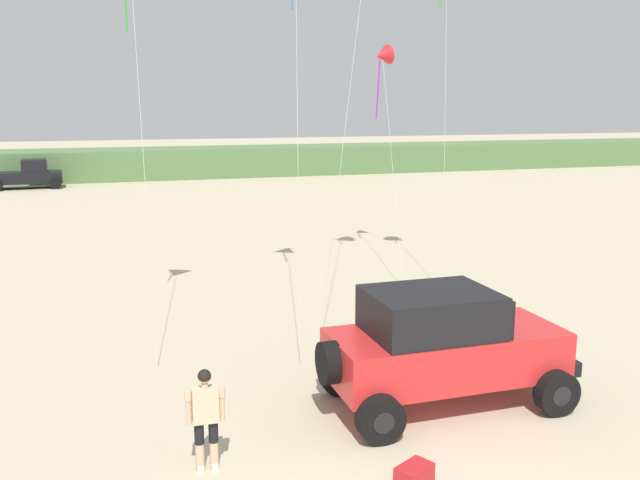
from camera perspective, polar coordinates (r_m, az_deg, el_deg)
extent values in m
cube|color=#567A47|center=(56.02, -9.30, 6.51)|extent=(90.00, 6.12, 2.24)
cube|color=red|center=(13.18, 10.51, -9.37)|extent=(4.40, 1.85, 0.90)
cube|color=red|center=(13.89, 16.63, -6.97)|extent=(1.10, 1.69, 0.12)
cube|color=black|center=(12.75, 9.25, -6.01)|extent=(2.30, 1.76, 0.80)
cube|color=black|center=(13.33, 13.87, -5.60)|extent=(0.10, 1.67, 0.72)
cube|color=black|center=(14.45, 18.58, -9.07)|extent=(0.20, 1.80, 0.28)
cylinder|color=black|center=(12.27, 0.77, -10.27)|extent=(0.30, 0.77, 0.77)
cylinder|color=black|center=(15.06, 14.52, -9.29)|extent=(0.84, 0.30, 0.84)
cylinder|color=black|center=(15.06, 14.52, -9.29)|extent=(0.38, 0.32, 0.38)
cylinder|color=black|center=(13.50, 19.25, -12.03)|extent=(0.84, 0.30, 0.84)
cylinder|color=black|center=(13.50, 19.25, -12.03)|extent=(0.38, 0.32, 0.38)
cylinder|color=black|center=(13.61, 1.68, -11.18)|extent=(0.84, 0.30, 0.84)
cylinder|color=black|center=(13.61, 1.68, -11.18)|extent=(0.38, 0.32, 0.38)
cylinder|color=black|center=(11.85, 5.11, -14.77)|extent=(0.84, 0.30, 0.84)
cylinder|color=black|center=(11.85, 5.11, -14.77)|extent=(0.38, 0.32, 0.38)
cylinder|color=#DBB28E|center=(11.25, -10.05, -17.42)|extent=(0.14, 0.14, 0.49)
cylinder|color=black|center=(11.07, -10.12, -15.63)|extent=(0.15, 0.15, 0.36)
cube|color=silver|center=(11.38, -10.03, -18.19)|extent=(0.12, 0.26, 0.10)
cylinder|color=#DBB28E|center=(11.27, -8.88, -17.33)|extent=(0.14, 0.14, 0.49)
cylinder|color=black|center=(11.08, -8.95, -15.54)|extent=(0.15, 0.15, 0.36)
cube|color=silver|center=(11.40, -8.88, -18.10)|extent=(0.12, 0.26, 0.10)
cube|color=beige|center=(10.88, -9.61, -13.47)|extent=(0.41, 0.27, 0.54)
cylinder|color=#DBB28E|center=(10.87, -10.98, -13.61)|extent=(0.09, 0.09, 0.56)
cylinder|color=beige|center=(10.79, -11.02, -12.70)|extent=(0.11, 0.11, 0.16)
cylinder|color=#DBB28E|center=(10.91, -8.24, -13.41)|extent=(0.09, 0.09, 0.56)
cylinder|color=beige|center=(10.83, -8.27, -12.50)|extent=(0.11, 0.11, 0.16)
cylinder|color=#DBB28E|center=(10.76, -9.67, -11.97)|extent=(0.10, 0.10, 0.08)
sphere|color=#DBB28E|center=(10.70, -9.69, -11.25)|extent=(0.21, 0.21, 0.21)
sphere|color=black|center=(10.68, -9.69, -11.18)|extent=(0.21, 0.21, 0.21)
cube|color=#B21E23|center=(10.76, 7.90, -19.13)|extent=(0.66, 0.58, 0.38)
cube|color=black|center=(50.72, -23.43, 4.84)|extent=(4.70, 2.16, 0.76)
cube|color=black|center=(50.63, -22.87, 5.79)|extent=(1.70, 1.89, 0.84)
cylinder|color=black|center=(51.76, -21.30, 4.69)|extent=(0.77, 0.30, 0.76)
cylinder|color=black|center=(49.67, -21.30, 4.44)|extent=(0.77, 0.30, 0.76)
cylinder|color=silver|center=(21.29, 10.44, 9.05)|extent=(0.65, 1.66, 9.62)
cylinder|color=silver|center=(16.69, 3.28, 18.31)|extent=(2.75, 2.42, 15.24)
cylinder|color=silver|center=(16.57, -1.90, 9.87)|extent=(1.26, 4.62, 10.33)
cone|color=red|center=(25.23, 5.27, 15.18)|extent=(0.81, 0.82, 0.81)
cylinder|color=purple|center=(25.12, 4.90, 12.46)|extent=(0.05, 0.30, 2.07)
cylinder|color=silver|center=(22.87, 6.09, 6.41)|extent=(1.14, 4.70, 7.31)
cylinder|color=green|center=(17.19, -16.03, 18.70)|extent=(0.05, 0.18, 1.34)
cylinder|color=silver|center=(15.77, -14.60, 6.64)|extent=(0.02, 2.62, 8.78)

